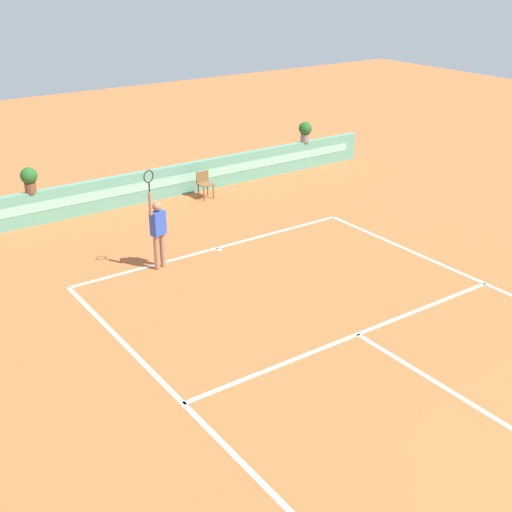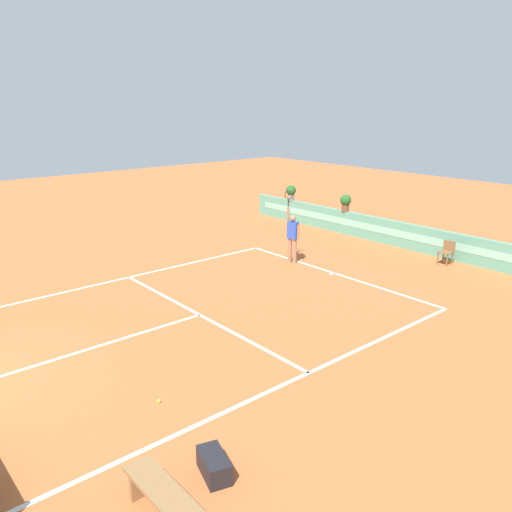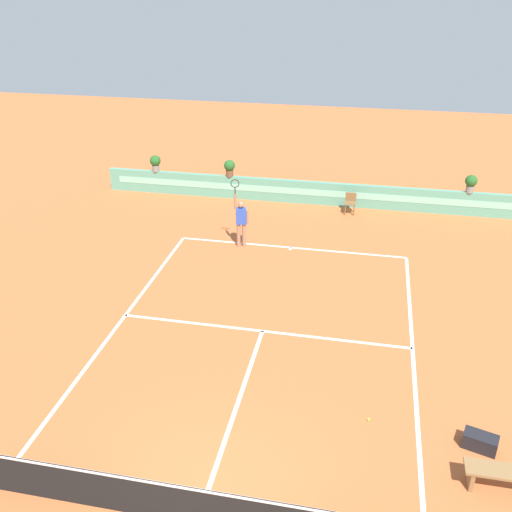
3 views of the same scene
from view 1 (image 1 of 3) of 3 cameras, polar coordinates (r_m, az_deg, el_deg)
name	(u,v)px [view 1 (image 1 of 3)]	position (r m, az deg, el deg)	size (l,w,h in m)	color
ground_plane	(371,343)	(13.87, 9.74, -7.26)	(60.00, 60.00, 0.00)	#BC6033
court_lines	(347,328)	(14.31, 7.73, -6.06)	(8.32, 11.94, 0.01)	white
back_wall_barrier	(141,187)	(21.55, -9.76, 5.76)	(18.00, 0.21, 1.00)	#599E84
ball_kid_chair	(205,183)	(21.78, -4.39, 6.17)	(0.44, 0.44, 0.85)	brown
tennis_player	(158,229)	(16.60, -8.31, 2.30)	(0.60, 0.31, 2.58)	#9E7051
potted_plant_left	(29,178)	(20.16, -18.69, 6.28)	(0.48, 0.48, 0.72)	brown
potted_plant_far_right	(305,130)	(24.71, 4.19, 10.58)	(0.48, 0.48, 0.72)	gray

